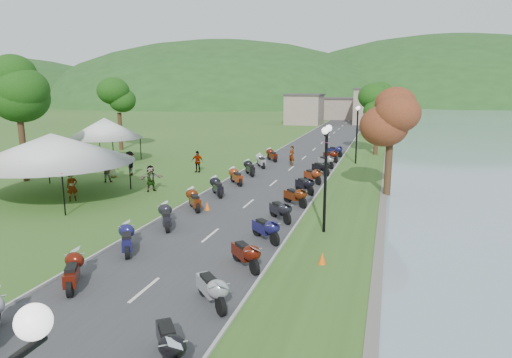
% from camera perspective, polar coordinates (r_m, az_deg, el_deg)
% --- Properties ---
extents(road, '(7.00, 120.00, 0.02)m').
position_cam_1_polar(road, '(44.07, 6.03, 2.66)').
color(road, '#39393C').
rests_on(road, ground).
extents(hills_backdrop, '(360.00, 120.00, 76.00)m').
position_cam_1_polar(hills_backdrop, '(203.10, 14.34, 9.42)').
color(hills_backdrop, '#285621').
rests_on(hills_backdrop, ground).
extents(far_building, '(18.00, 16.00, 5.00)m').
position_cam_1_polar(far_building, '(88.48, 10.12, 8.70)').
color(far_building, gray).
rests_on(far_building, ground).
extents(moto_row_left, '(2.60, 40.51, 1.10)m').
position_cam_1_polar(moto_row_left, '(24.21, -9.22, -3.64)').
color(moto_row_left, '#331411').
rests_on(moto_row_left, ground).
extents(moto_row_right, '(2.60, 40.80, 1.10)m').
position_cam_1_polar(moto_row_right, '(26.56, 4.83, -2.15)').
color(moto_row_right, '#331411').
rests_on(moto_row_right, ground).
extents(vendor_tent_main, '(6.52, 6.52, 4.00)m').
position_cam_1_polar(vendor_tent_main, '(30.73, -23.96, 1.53)').
color(vendor_tent_main, silver).
rests_on(vendor_tent_main, ground).
extents(vendor_tent_side, '(4.42, 4.42, 4.00)m').
position_cam_1_polar(vendor_tent_side, '(43.29, -18.29, 4.64)').
color(vendor_tent_side, silver).
rests_on(vendor_tent_side, ground).
extents(tree_park_left, '(3.94, 3.94, 10.94)m').
position_cam_1_polar(tree_park_left, '(36.75, -27.54, 8.19)').
color(tree_park_left, '#1E5212').
rests_on(tree_park_left, ground).
extents(tree_lakeside, '(2.81, 2.81, 7.80)m').
position_cam_1_polar(tree_lakeside, '(29.68, 16.43, 5.44)').
color(tree_lakeside, '#1E5212').
rests_on(tree_lakeside, ground).
extents(pedestrian_a, '(0.78, 0.79, 1.75)m').
position_cam_1_polar(pedestrian_a, '(29.70, -21.88, -2.57)').
color(pedestrian_a, slate).
rests_on(pedestrian_a, ground).
extents(pedestrian_b, '(0.91, 0.71, 1.65)m').
position_cam_1_polar(pedestrian_b, '(34.67, -18.11, -0.34)').
color(pedestrian_b, slate).
rests_on(pedestrian_b, ground).
extents(pedestrian_c, '(0.95, 1.32, 1.88)m').
position_cam_1_polar(pedestrian_c, '(36.63, -15.39, 0.44)').
color(pedestrian_c, slate).
rests_on(pedestrian_c, ground).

